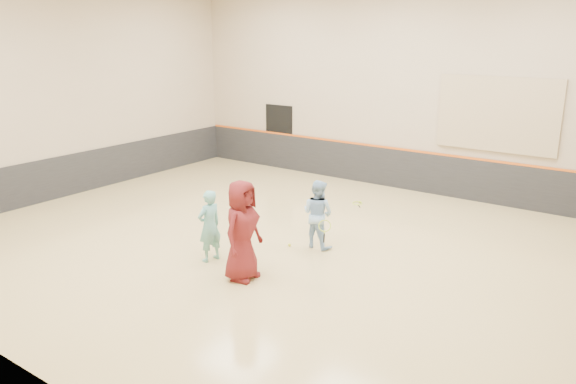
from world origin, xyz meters
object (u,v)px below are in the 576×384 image
Objects in this scene: spare_racket at (357,202)px; girl at (209,226)px; young_man at (242,230)px; instructor at (318,214)px.

girl is at bearing -96.25° from spare_racket.
young_man is at bearing 84.69° from girl.
spare_racket is at bearing 0.56° from young_man.
instructor is 2.46× the size of spare_racket.
young_man is (-0.28, -2.25, 0.22)m from instructor.
girl is 2.46× the size of spare_racket.
instructor is at bearing 153.33° from girl.
instructor reaches higher than spare_racket.
young_man is 3.18× the size of spare_racket.
girl is 5.41m from spare_racket.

